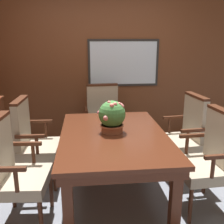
{
  "coord_description": "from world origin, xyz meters",
  "views": [
    {
      "loc": [
        -0.33,
        -2.48,
        1.7
      ],
      "look_at": [
        -0.04,
        0.32,
        0.92
      ],
      "focal_mm": 42.0,
      "sensor_mm": 36.0,
      "label": 1
    }
  ],
  "objects_px": {
    "dining_table": "(113,141)",
    "potted_plant": "(112,116)",
    "chair_left_far": "(32,138)",
    "chair_right_near": "(209,156)",
    "chair_right_far": "(186,133)",
    "chair_left_near": "(13,168)",
    "chair_head_far": "(103,116)"
  },
  "relations": [
    {
      "from": "dining_table",
      "to": "chair_left_near",
      "type": "height_order",
      "value": "chair_left_near"
    },
    {
      "from": "chair_right_far",
      "to": "chair_right_near",
      "type": "xyz_separation_m",
      "value": [
        -0.03,
        -0.7,
        0.0
      ]
    },
    {
      "from": "potted_plant",
      "to": "chair_right_near",
      "type": "bearing_deg",
      "value": -23.47
    },
    {
      "from": "chair_head_far",
      "to": "chair_right_far",
      "type": "bearing_deg",
      "value": -45.41
    },
    {
      "from": "chair_left_far",
      "to": "chair_head_far",
      "type": "xyz_separation_m",
      "value": [
        0.92,
        0.87,
        0.0
      ]
    },
    {
      "from": "dining_table",
      "to": "chair_head_far",
      "type": "height_order",
      "value": "chair_head_far"
    },
    {
      "from": "chair_left_far",
      "to": "potted_plant",
      "type": "xyz_separation_m",
      "value": [
        0.93,
        -0.29,
        0.33
      ]
    },
    {
      "from": "dining_table",
      "to": "chair_head_far",
      "type": "distance_m",
      "value": 1.22
    },
    {
      "from": "chair_left_far",
      "to": "potted_plant",
      "type": "height_order",
      "value": "potted_plant"
    },
    {
      "from": "chair_left_near",
      "to": "chair_right_near",
      "type": "distance_m",
      "value": 1.9
    },
    {
      "from": "chair_left_far",
      "to": "chair_left_near",
      "type": "bearing_deg",
      "value": 179.73
    },
    {
      "from": "chair_left_far",
      "to": "chair_right_near",
      "type": "relative_size",
      "value": 1.0
    },
    {
      "from": "potted_plant",
      "to": "dining_table",
      "type": "bearing_deg",
      "value": -82.01
    },
    {
      "from": "dining_table",
      "to": "chair_left_near",
      "type": "xyz_separation_m",
      "value": [
        -0.97,
        -0.39,
        -0.06
      ]
    },
    {
      "from": "chair_right_near",
      "to": "potted_plant",
      "type": "relative_size",
      "value": 2.96
    },
    {
      "from": "chair_left_far",
      "to": "chair_left_near",
      "type": "relative_size",
      "value": 1.0
    },
    {
      "from": "dining_table",
      "to": "chair_left_near",
      "type": "bearing_deg",
      "value": -157.96
    },
    {
      "from": "chair_head_far",
      "to": "chair_right_near",
      "type": "bearing_deg",
      "value": -62.85
    },
    {
      "from": "potted_plant",
      "to": "chair_left_near",
      "type": "bearing_deg",
      "value": -154.6
    },
    {
      "from": "potted_plant",
      "to": "chair_right_far",
      "type": "bearing_deg",
      "value": 16.83
    },
    {
      "from": "chair_left_far",
      "to": "chair_right_far",
      "type": "height_order",
      "value": "same"
    },
    {
      "from": "chair_left_near",
      "to": "chair_right_near",
      "type": "height_order",
      "value": "same"
    },
    {
      "from": "dining_table",
      "to": "chair_head_far",
      "type": "bearing_deg",
      "value": 90.96
    },
    {
      "from": "chair_head_far",
      "to": "chair_right_far",
      "type": "xyz_separation_m",
      "value": [
        0.98,
        -0.87,
        0.0
      ]
    },
    {
      "from": "chair_head_far",
      "to": "potted_plant",
      "type": "relative_size",
      "value": 2.96
    },
    {
      "from": "chair_left_near",
      "to": "chair_left_far",
      "type": "bearing_deg",
      "value": 1.86
    },
    {
      "from": "dining_table",
      "to": "chair_right_far",
      "type": "height_order",
      "value": "chair_right_far"
    },
    {
      "from": "chair_right_near",
      "to": "chair_left_far",
      "type": "bearing_deg",
      "value": -113.94
    },
    {
      "from": "chair_left_near",
      "to": "chair_right_near",
      "type": "xyz_separation_m",
      "value": [
        1.9,
        0.05,
        0.0
      ]
    },
    {
      "from": "dining_table",
      "to": "potted_plant",
      "type": "xyz_separation_m",
      "value": [
        -0.01,
        0.06,
        0.27
      ]
    },
    {
      "from": "chair_head_far",
      "to": "potted_plant",
      "type": "xyz_separation_m",
      "value": [
        0.01,
        -1.16,
        0.33
      ]
    },
    {
      "from": "chair_left_near",
      "to": "potted_plant",
      "type": "height_order",
      "value": "potted_plant"
    }
  ]
}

